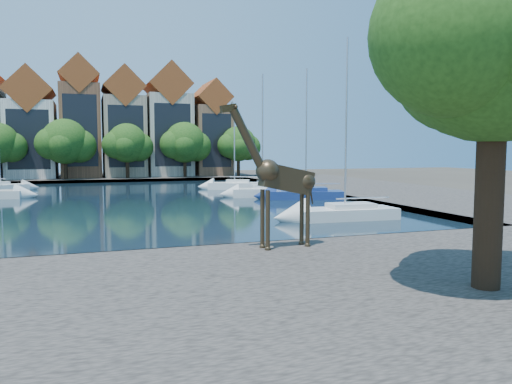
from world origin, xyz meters
TOP-DOWN VIEW (x-y plane):
  - ground at (0.00, 0.00)m, footprint 160.00×160.00m
  - water_basin at (0.00, 24.00)m, footprint 38.00×50.00m
  - near_quay at (0.00, -7.00)m, footprint 50.00×14.00m
  - far_quay at (0.00, 56.00)m, footprint 60.00×16.00m
  - right_quay at (25.00, 24.00)m, footprint 14.00×52.00m
  - plane_tree at (7.62, -9.01)m, footprint 8.32×6.40m
  - townhouse_west_inner at (-10.50, 55.99)m, footprint 6.43×9.18m
  - townhouse_center at (-4.00, 55.99)m, footprint 5.44×9.18m
  - townhouse_east_inner at (2.00, 55.99)m, footprint 5.94×9.18m
  - townhouse_east_mid at (8.50, 55.99)m, footprint 6.43×9.18m
  - townhouse_east_end at (15.00, 55.99)m, footprint 5.44×9.18m
  - far_tree_mid_west at (-5.89, 50.49)m, footprint 7.80×6.00m
  - far_tree_mid_east at (2.10, 50.49)m, footprint 7.02×5.40m
  - far_tree_east at (10.11, 50.49)m, footprint 7.54×5.80m
  - far_tree_far_east at (18.09, 50.49)m, footprint 6.76×5.20m
  - giraffe_statue at (3.96, -1.53)m, footprint 4.07×0.86m
  - sailboat_left_e at (-12.00, 37.71)m, footprint 5.66×3.52m
  - sailboat_right_a at (12.00, 7.50)m, footprint 6.75×2.68m
  - sailboat_right_b at (15.00, 19.99)m, footprint 6.92×4.24m
  - sailboat_right_c at (12.00, 23.06)m, footprint 5.86×3.05m
  - sailboat_right_d at (12.00, 32.22)m, footprint 6.04×3.93m

SIDE VIEW (x-z plane):
  - ground at x=0.00m, z-range 0.00..0.00m
  - water_basin at x=0.00m, z-range 0.00..0.08m
  - near_quay at x=0.00m, z-range 0.00..0.50m
  - far_quay at x=0.00m, z-range 0.00..0.50m
  - right_quay at x=25.00m, z-range 0.00..0.50m
  - sailboat_right_a at x=12.00m, z-range -5.03..6.30m
  - sailboat_left_e at x=-12.00m, z-range -4.70..6.00m
  - sailboat_right_d at x=12.00m, z-range -3.91..5.21m
  - sailboat_right_b at x=15.00m, z-range -5.08..6.39m
  - sailboat_right_c at x=12.00m, z-range -4.92..6.35m
  - giraffe_statue at x=3.96m, z-range 0.45..6.25m
  - far_tree_far_east at x=18.09m, z-range 1.40..8.76m
  - far_tree_mid_east at x=2.10m, z-range 1.37..8.89m
  - far_tree_east at x=10.11m, z-range 1.32..9.16m
  - far_tree_mid_west at x=-5.89m, z-range 1.29..9.29m
  - townhouse_east_end at x=15.00m, z-range -0.11..14.32m
  - townhouse_west_inner at x=-10.50m, z-range -0.22..14.92m
  - plane_tree at x=7.62m, z-range 2.36..12.98m
  - townhouse_east_inner at x=2.00m, z-range -0.16..15.63m
  - townhouse_east_mid at x=8.50m, z-range -0.22..16.43m
  - townhouse_center at x=-4.00m, z-range -0.10..16.83m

